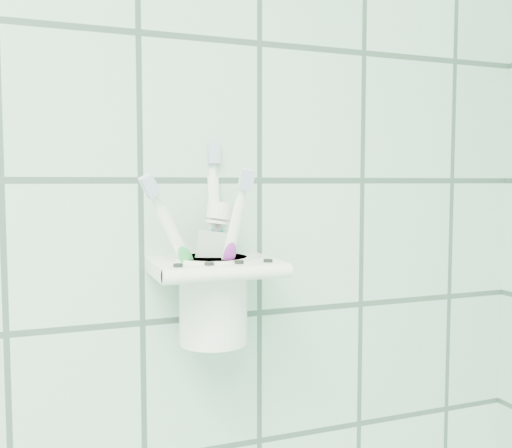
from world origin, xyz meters
TOP-DOWN VIEW (x-y plane):
  - holder_bracket at (0.65, 1.15)m, footprint 0.14×0.11m
  - cup at (0.65, 1.16)m, footprint 0.08×0.08m
  - toothbrush_pink at (0.66, 1.15)m, footprint 0.09×0.03m
  - toothbrush_blue at (0.66, 1.16)m, footprint 0.02×0.05m
  - toothbrush_orange at (0.64, 1.15)m, footprint 0.04×0.04m
  - toothpaste_tube at (0.63, 1.15)m, footprint 0.06×0.04m

SIDE VIEW (x-z plane):
  - cup at x=0.65m, z-range 1.24..1.33m
  - holder_bracket at x=0.65m, z-range 1.30..1.34m
  - toothpaste_tube at x=0.63m, z-range 1.25..1.40m
  - toothbrush_orange at x=0.64m, z-range 1.24..1.43m
  - toothbrush_pink at x=0.66m, z-range 1.24..1.44m
  - toothbrush_blue at x=0.66m, z-range 1.24..1.46m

